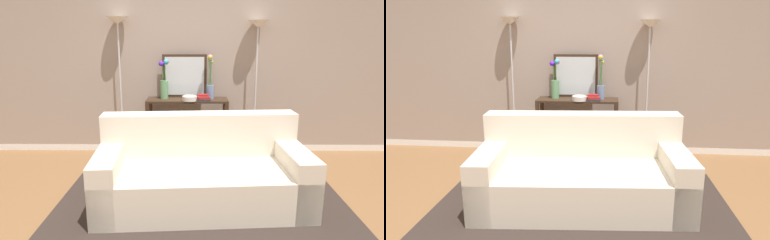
{
  "view_description": "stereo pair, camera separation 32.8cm",
  "coord_description": "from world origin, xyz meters",
  "views": [
    {
      "loc": [
        0.12,
        -3.03,
        1.69
      ],
      "look_at": [
        0.09,
        0.92,
        0.72
      ],
      "focal_mm": 32.16,
      "sensor_mm": 36.0,
      "label": 1
    },
    {
      "loc": [
        0.45,
        -3.01,
        1.69
      ],
      "look_at": [
        0.09,
        0.92,
        0.72
      ],
      "focal_mm": 32.16,
      "sensor_mm": 36.0,
      "label": 2
    }
  ],
  "objects": [
    {
      "name": "console_table",
      "position": [
        0.02,
        1.65,
        0.57
      ],
      "size": [
        1.12,
        0.37,
        0.83
      ],
      "color": "#382619",
      "rests_on": "ground"
    },
    {
      "name": "couch",
      "position": [
        0.2,
        0.26,
        0.31
      ],
      "size": [
        2.14,
        1.13,
        0.88
      ],
      "color": "beige",
      "rests_on": "ground"
    },
    {
      "name": "fruit_bowl",
      "position": [
        0.06,
        1.53,
        0.87
      ],
      "size": [
        0.2,
        0.2,
        0.07
      ],
      "color": "silver",
      "rests_on": "console_table"
    },
    {
      "name": "floor_lamp_right",
      "position": [
        0.98,
        1.75,
        1.48
      ],
      "size": [
        0.28,
        0.28,
        1.89
      ],
      "color": "silver",
      "rests_on": "ground"
    },
    {
      "name": "book_row_under_console",
      "position": [
        -0.27,
        1.65,
        0.06
      ],
      "size": [
        0.33,
        0.16,
        0.13
      ],
      "color": "#BC3328",
      "rests_on": "ground"
    },
    {
      "name": "vase_short_flowers",
      "position": [
        0.34,
        1.68,
        1.08
      ],
      "size": [
        0.1,
        0.14,
        0.61
      ],
      "color": "#6B84AD",
      "rests_on": "console_table"
    },
    {
      "name": "ground_plane",
      "position": [
        0.0,
        0.0,
        -0.01
      ],
      "size": [
        16.0,
        16.0,
        0.02
      ],
      "primitive_type": "cube",
      "color": "brown"
    },
    {
      "name": "area_rug",
      "position": [
        0.2,
        0.1,
        0.01
      ],
      "size": [
        2.97,
        2.01,
        0.01
      ],
      "color": "#332823",
      "rests_on": "ground"
    },
    {
      "name": "vase_tall_flowers",
      "position": [
        -0.29,
        1.68,
        1.06
      ],
      "size": [
        0.14,
        0.12,
        0.54
      ],
      "color": "#669E6B",
      "rests_on": "console_table"
    },
    {
      "name": "back_wall",
      "position": [
        0.0,
        1.97,
        1.3
      ],
      "size": [
        12.0,
        0.15,
        2.61
      ],
      "color": "white",
      "rests_on": "ground"
    },
    {
      "name": "floor_lamp_left",
      "position": [
        -0.92,
        1.75,
        1.52
      ],
      "size": [
        0.28,
        0.28,
        1.93
      ],
      "color": "silver",
      "rests_on": "ground"
    },
    {
      "name": "wall_mirror",
      "position": [
        -0.02,
        1.8,
        1.13
      ],
      "size": [
        0.62,
        0.02,
        0.6
      ],
      "color": "#382619",
      "rests_on": "console_table"
    },
    {
      "name": "book_stack",
      "position": [
        0.25,
        1.53,
        0.87
      ],
      "size": [
        0.19,
        0.13,
        0.09
      ],
      "color": "#2D2D33",
      "rests_on": "console_table"
    }
  ]
}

